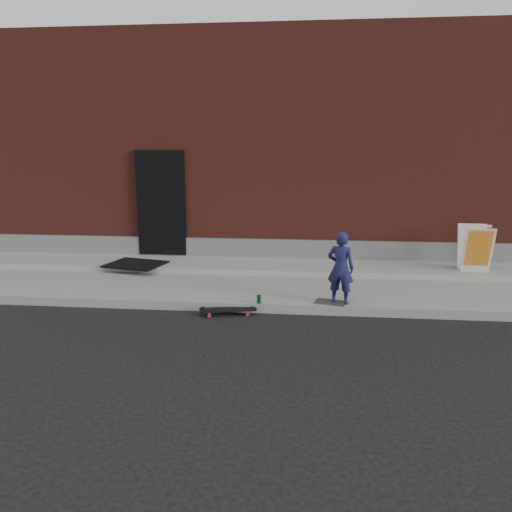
# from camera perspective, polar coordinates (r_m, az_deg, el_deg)

# --- Properties ---
(ground) EXTENTS (80.00, 80.00, 0.00)m
(ground) POSITION_cam_1_polar(r_m,az_deg,el_deg) (7.96, 1.73, -6.61)
(ground) COLOR black
(ground) RESTS_ON ground
(sidewalk) EXTENTS (20.00, 3.00, 0.15)m
(sidewalk) POSITION_cam_1_polar(r_m,az_deg,el_deg) (9.37, 2.41, -3.19)
(sidewalk) COLOR gray
(sidewalk) RESTS_ON ground
(apron) EXTENTS (20.00, 1.20, 0.10)m
(apron) POSITION_cam_1_polar(r_m,az_deg,el_deg) (10.21, 2.73, -1.16)
(apron) COLOR gray
(apron) RESTS_ON sidewalk
(building) EXTENTS (20.00, 8.10, 5.00)m
(building) POSITION_cam_1_polar(r_m,az_deg,el_deg) (14.51, 3.88, 12.01)
(building) COLOR maroon
(building) RESTS_ON ground
(child) EXTENTS (0.48, 0.38, 1.16)m
(child) POSITION_cam_1_polar(r_m,az_deg,el_deg) (7.95, 9.64, -1.34)
(child) COLOR #1A1D4A
(child) RESTS_ON sidewalk
(skateboard) EXTENTS (0.89, 0.41, 0.10)m
(skateboard) POSITION_cam_1_polar(r_m,az_deg,el_deg) (7.90, -3.21, -6.17)
(skateboard) COLOR red
(skateboard) RESTS_ON ground
(pizza_sign) EXTENTS (0.55, 0.65, 0.89)m
(pizza_sign) POSITION_cam_1_polar(r_m,az_deg,el_deg) (10.40, 23.77, 0.84)
(pizza_sign) COLOR silver
(pizza_sign) RESTS_ON apron
(soda_can) EXTENTS (0.09, 0.09, 0.13)m
(soda_can) POSITION_cam_1_polar(r_m,az_deg,el_deg) (7.96, 0.35, -4.97)
(soda_can) COLOR #1B8740
(soda_can) RESTS_ON sidewalk
(doormat) EXTENTS (1.25, 1.10, 0.03)m
(doormat) POSITION_cam_1_polar(r_m,az_deg,el_deg) (10.38, -13.60, -0.91)
(doormat) COLOR black
(doormat) RESTS_ON apron
(utility_plate) EXTENTS (0.53, 0.41, 0.01)m
(utility_plate) POSITION_cam_1_polar(r_m,az_deg,el_deg) (8.10, 8.50, -5.25)
(utility_plate) COLOR #5C5D61
(utility_plate) RESTS_ON sidewalk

